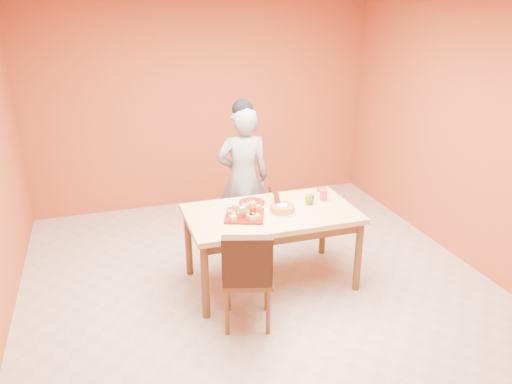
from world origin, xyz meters
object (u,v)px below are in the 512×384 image
object	(u,v)px
dining_table	(271,221)
person	(243,178)
pastry_platter	(245,216)
dining_chair	(248,275)
red_dinner_plate	(252,202)
egg_ornament	(310,198)
checker_tin	(321,189)
magenta_glass	(323,195)
sponge_cake	(282,208)

from	to	relation	value
dining_table	person	bearing A→B (deg)	91.47
pastry_platter	dining_chair	bearing A→B (deg)	-103.91
red_dinner_plate	egg_ornament	distance (m)	0.57
dining_table	checker_tin	size ratio (longest dim) A/B	15.27
dining_table	pastry_platter	bearing A→B (deg)	-171.61
person	pastry_platter	xyz separation A→B (m)	(-0.25, -0.91, -0.03)
red_dinner_plate	magenta_glass	distance (m)	0.72
dining_chair	person	xyz separation A→B (m)	(0.39, 1.46, 0.32)
person	pastry_platter	size ratio (longest dim) A/B	4.52
dining_table	egg_ornament	xyz separation A→B (m)	(0.42, 0.06, 0.16)
pastry_platter	magenta_glass	distance (m)	0.88
dining_table	magenta_glass	bearing A→B (deg)	10.50
red_dinner_plate	checker_tin	xyz separation A→B (m)	(0.79, 0.10, 0.01)
dining_table	dining_chair	distance (m)	0.74
person	pastry_platter	distance (m)	0.94
dining_chair	sponge_cake	size ratio (longest dim) A/B	3.90
dining_table	magenta_glass	distance (m)	0.62
dining_chair	person	bearing A→B (deg)	91.60
red_dinner_plate	sponge_cake	bearing A→B (deg)	-55.03
dining_table	sponge_cake	size ratio (longest dim) A/B	6.77
pastry_platter	red_dinner_plate	size ratio (longest dim) A/B	1.37
egg_ornament	red_dinner_plate	bearing A→B (deg)	161.59
pastry_platter	sponge_cake	world-z (taller)	sponge_cake
dining_table	egg_ornament	size ratio (longest dim) A/B	12.94
red_dinner_plate	egg_ornament	bearing A→B (deg)	-20.05
sponge_cake	magenta_glass	distance (m)	0.52
pastry_platter	egg_ornament	world-z (taller)	egg_ornament
sponge_cake	checker_tin	size ratio (longest dim) A/B	2.26
dining_chair	sponge_cake	xyz separation A→B (m)	(0.50, 0.55, 0.32)
egg_ornament	dining_table	bearing A→B (deg)	-170.60
magenta_glass	sponge_cake	bearing A→B (deg)	-162.78
checker_tin	sponge_cake	bearing A→B (deg)	-146.12
dining_table	person	world-z (taller)	person
dining_chair	red_dinner_plate	xyz separation A→B (m)	(0.30, 0.84, 0.29)
egg_ornament	magenta_glass	xyz separation A→B (m)	(0.17, 0.05, -0.01)
magenta_glass	red_dinner_plate	bearing A→B (deg)	168.67
person	red_dinner_plate	xyz separation A→B (m)	(-0.09, -0.62, -0.03)
dining_table	magenta_glass	size ratio (longest dim) A/B	14.81
dining_chair	person	world-z (taller)	person
magenta_glass	checker_tin	world-z (taller)	magenta_glass
magenta_glass	checker_tin	xyz separation A→B (m)	(0.09, 0.24, -0.04)
dining_chair	egg_ornament	bearing A→B (deg)	54.60
red_dinner_plate	egg_ornament	xyz separation A→B (m)	(0.53, -0.19, 0.05)
egg_ornament	pastry_platter	bearing A→B (deg)	-170.35
dining_chair	sponge_cake	world-z (taller)	dining_chair
person	egg_ornament	distance (m)	0.92
person	checker_tin	bearing A→B (deg)	150.80
dining_chair	egg_ornament	size ratio (longest dim) A/B	7.46
pastry_platter	dining_table	bearing A→B (deg)	8.39
egg_ornament	checker_tin	bearing A→B (deg)	49.58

